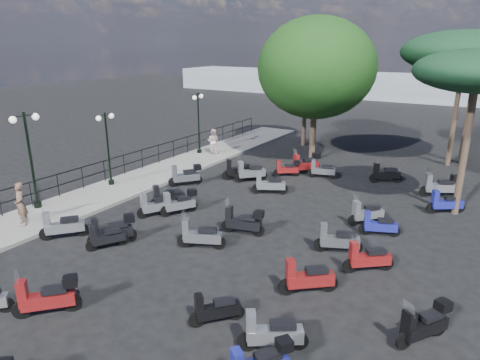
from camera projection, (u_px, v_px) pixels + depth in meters
The scene contains 41 objects.
ground at pixel (223, 220), 17.65m from camera, with size 120.00×120.00×0.00m, color black.
sidewalk at pixel (154, 175), 23.30m from camera, with size 3.00×30.00×0.15m, color #63615F.
railing at pixel (133, 158), 23.53m from camera, with size 0.04×26.04×1.10m.
lamp_post_0 at pixel (30, 154), 17.89m from camera, with size 0.39×1.22×4.16m.
lamp_post_1 at pixel (108, 144), 21.00m from camera, with size 0.29×1.07×3.64m.
lamp_post_2 at pixel (198, 119), 27.10m from camera, with size 0.40×1.12×3.83m.
woman at pixel (20, 204), 16.58m from camera, with size 0.63×0.42×1.73m, color brown.
pedestrian_far at pixel (213, 141), 27.31m from camera, with size 0.78×0.61×1.60m, color beige.
scooter_1 at pixel (62, 226), 15.88m from camera, with size 1.23×1.40×1.40m.
scooter_2 at pixel (179, 203), 18.13m from camera, with size 0.99×1.52×1.33m.
scooter_3 at pixel (168, 197), 18.83m from camera, with size 1.11×1.48×1.39m.
scooter_4 at pixel (186, 176), 21.73m from camera, with size 1.24×1.46×1.39m.
scooter_5 at pixel (238, 170), 22.74m from camera, with size 1.40×1.31×1.44m.
scooter_7 at pixel (112, 231), 15.38m from camera, with size 1.16×1.54×1.41m.
scooter_8 at pixel (106, 238), 15.12m from camera, with size 0.89×1.34×1.20m.
scooter_9 at pixel (269, 184), 20.55m from camera, with size 1.59×0.98×1.39m.
scooter_10 at pixel (250, 172), 22.39m from camera, with size 1.30×1.40×1.44m.
scooter_11 at pixel (306, 164), 23.69m from camera, with size 1.26×1.60×1.49m.
scooter_12 at pixel (47, 297), 11.39m from camera, with size 1.33×1.39×1.40m.
scooter_13 at pixel (215, 310), 11.06m from camera, with size 1.05×1.18×1.19m.
scooter_14 at pixel (200, 236), 15.10m from camera, with size 1.64×0.91×1.39m.
scooter_15 at pixel (243, 222), 16.19m from camera, with size 1.70×0.69×1.37m.
scooter_16 at pixel (287, 168), 23.25m from camera, with size 1.28×0.98×1.18m.
scooter_17 at pixel (322, 170), 22.98m from camera, with size 1.56×0.70×1.27m.
scooter_19 at pixel (271, 333), 10.07m from camera, with size 1.48×1.05×1.36m.
scooter_20 at pixel (307, 278), 12.38m from camera, with size 1.44×1.23×1.42m.
scooter_21 at pixel (337, 240), 14.80m from camera, with size 1.60×0.88×1.36m.
scooter_22 at pixel (366, 214), 17.12m from camera, with size 1.17×1.32×1.32m.
scooter_23 at pixel (385, 174), 22.20m from camera, with size 1.49×1.04×1.36m.
scooter_25 at pixel (424, 324), 10.35m from camera, with size 1.04×1.45×1.31m.
scooter_26 at pixel (367, 258), 13.57m from camera, with size 1.37×1.14×1.34m.
scooter_27 at pixel (379, 225), 16.11m from camera, with size 1.46×0.77×1.23m.
scooter_28 at pixel (445, 203), 18.23m from camera, with size 1.43×1.04×1.33m.
scooter_29 at pixel (440, 186), 20.14m from camera, with size 1.66×1.06×1.45m.
scooter_30 at pixel (157, 205), 17.96m from camera, with size 0.99×1.52×1.33m.
broadleaf_tree at pixel (316, 68), 24.61m from camera, with size 6.84×6.84×8.48m.
pine_0 at pixel (479, 49), 23.92m from camera, with size 5.80×5.80×7.68m.
pine_1 at pixel (465, 52), 23.51m from camera, with size 6.82×6.82×7.68m.
pine_2 at pixel (307, 55), 28.54m from camera, with size 5.30×5.30×7.10m.
pine_3 at pixel (478, 72), 16.51m from camera, with size 4.89×4.89×6.81m.
distant_hills at pixel (422, 88), 53.66m from camera, with size 70.00×8.00×3.00m, color gray.
Camera 1 is at (9.13, -13.50, 7.02)m, focal length 32.00 mm.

